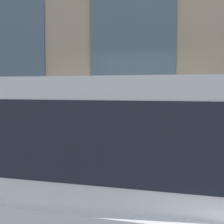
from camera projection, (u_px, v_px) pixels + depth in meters
The scene contains 5 objects.
ground_plane at pixel (96, 212), 4.25m from camera, with size 80.00×80.00×0.00m, color #47474C.
sidewalk at pixel (117, 182), 5.33m from camera, with size 2.26×60.00×0.17m.
fire_hydrant at pixel (126, 163), 4.59m from camera, with size 0.38×0.48×0.80m.
person at pixel (98, 134), 4.79m from camera, with size 0.33×0.22×1.34m.
parked_truck_white_near at pixel (73, 165), 2.79m from camera, with size 1.95×4.24×1.76m.
Camera 1 is at (-3.92, -1.32, 1.68)m, focal length 50.00 mm.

